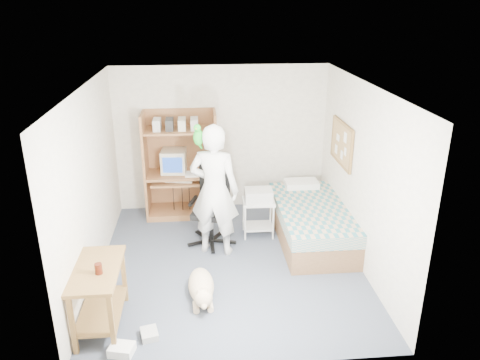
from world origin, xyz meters
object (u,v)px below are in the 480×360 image
(bed, at_px, (311,222))
(dog, at_px, (201,287))
(office_chair, at_px, (212,216))
(printer_cart, at_px, (258,212))
(person, at_px, (214,191))
(side_desk, at_px, (99,288))
(computer_hutch, at_px, (181,169))

(bed, distance_m, dog, 2.22)
(office_chair, height_order, dog, office_chair)
(dog, bearing_deg, printer_cart, 57.20)
(person, bearing_deg, printer_cart, -129.89)
(dog, height_order, printer_cart, printer_cart)
(side_desk, distance_m, printer_cart, 2.88)
(office_chair, bearing_deg, computer_hutch, 131.19)
(side_desk, height_order, office_chair, office_chair)
(person, bearing_deg, computer_hutch, -52.70)
(computer_hutch, height_order, person, person)
(side_desk, relative_size, dog, 1.01)
(person, height_order, printer_cart, person)
(printer_cart, bearing_deg, bed, -12.80)
(side_desk, relative_size, office_chair, 0.86)
(side_desk, bearing_deg, office_chair, 54.75)
(office_chair, bearing_deg, dog, -80.54)
(printer_cart, bearing_deg, dog, -117.91)
(person, height_order, dog, person)
(bed, height_order, person, person)
(side_desk, bearing_deg, computer_hutch, 73.86)
(printer_cart, bearing_deg, side_desk, -133.82)
(person, distance_m, printer_cart, 1.01)
(bed, height_order, printer_cart, bed)
(computer_hutch, distance_m, bed, 2.35)
(side_desk, bearing_deg, dog, 19.58)
(side_desk, relative_size, printer_cart, 1.69)
(bed, relative_size, person, 1.04)
(bed, xyz_separation_m, office_chair, (-1.52, 0.06, 0.13))
(bed, bearing_deg, side_desk, -147.50)
(bed, xyz_separation_m, dog, (-1.71, -1.41, -0.13))
(bed, xyz_separation_m, person, (-1.49, -0.25, 0.68))
(side_desk, bearing_deg, printer_cart, 44.58)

